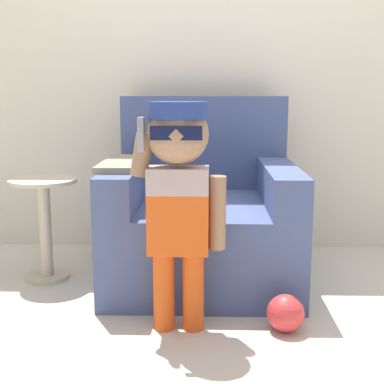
# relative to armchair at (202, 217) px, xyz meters

# --- Properties ---
(ground_plane) EXTENTS (10.00, 10.00, 0.00)m
(ground_plane) POSITION_rel_armchair_xyz_m (0.05, -0.08, -0.31)
(ground_plane) COLOR beige
(wall_back) EXTENTS (10.00, 0.05, 2.60)m
(wall_back) POSITION_rel_armchair_xyz_m (0.05, 0.57, 0.99)
(wall_back) COLOR beige
(wall_back) RESTS_ON ground_plane
(armchair) EXTENTS (0.95, 0.98, 0.94)m
(armchair) POSITION_rel_armchair_xyz_m (0.00, 0.00, 0.00)
(armchair) COLOR #475684
(armchair) RESTS_ON ground_plane
(person_child) EXTENTS (0.38, 0.28, 0.93)m
(person_child) POSITION_rel_armchair_xyz_m (-0.09, -0.66, 0.30)
(person_child) COLOR #E05119
(person_child) RESTS_ON ground_plane
(side_table) EXTENTS (0.34, 0.34, 0.53)m
(side_table) POSITION_rel_armchair_xyz_m (-0.81, -0.09, 0.00)
(side_table) COLOR beige
(side_table) RESTS_ON ground_plane
(toy_ball) EXTENTS (0.15, 0.15, 0.15)m
(toy_ball) POSITION_rel_armchair_xyz_m (0.35, -0.68, -0.24)
(toy_ball) COLOR #D13838
(toy_ball) RESTS_ON ground_plane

